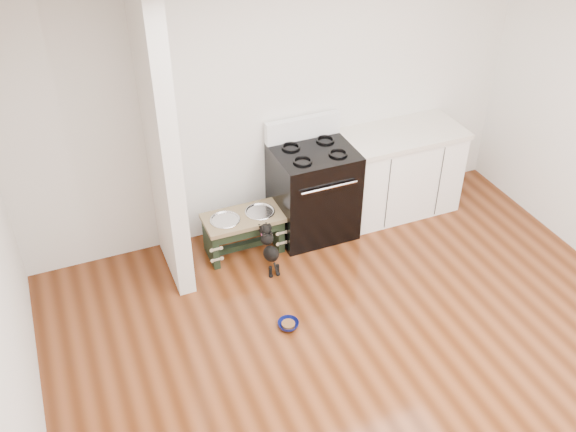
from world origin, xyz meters
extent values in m
plane|color=#48200C|center=(0.00, 0.00, 0.00)|extent=(5.00, 5.00, 0.00)
plane|color=silver|center=(0.00, 2.50, 1.35)|extent=(5.00, 0.00, 5.00)
plane|color=silver|center=(-2.50, 0.00, 1.35)|extent=(0.00, 5.00, 5.00)
plane|color=white|center=(0.00, 0.00, 2.70)|extent=(5.00, 5.00, 0.00)
cube|color=silver|center=(-1.18, 2.10, 1.35)|extent=(0.15, 0.80, 2.70)
cube|color=black|center=(0.25, 2.15, 0.46)|extent=(0.76, 0.65, 0.92)
cube|color=black|center=(0.25, 1.84, 0.40)|extent=(0.58, 0.02, 0.50)
cylinder|color=silver|center=(0.25, 1.80, 0.72)|extent=(0.56, 0.02, 0.02)
cube|color=white|center=(0.25, 2.43, 1.03)|extent=(0.76, 0.08, 0.22)
torus|color=black|center=(0.07, 2.01, 0.93)|extent=(0.18, 0.18, 0.02)
torus|color=black|center=(0.43, 2.01, 0.93)|extent=(0.18, 0.18, 0.02)
torus|color=black|center=(0.07, 2.29, 0.93)|extent=(0.18, 0.18, 0.02)
torus|color=black|center=(0.43, 2.29, 0.93)|extent=(0.18, 0.18, 0.02)
cube|color=white|center=(1.23, 2.18, 0.43)|extent=(1.20, 0.60, 0.86)
cube|color=beige|center=(1.23, 2.18, 0.89)|extent=(1.24, 0.64, 0.05)
cube|color=black|center=(1.23, 1.92, 0.05)|extent=(1.20, 0.06, 0.10)
cube|color=black|center=(-0.83, 2.10, 0.18)|extent=(0.06, 0.36, 0.37)
cube|color=black|center=(-0.18, 2.10, 0.18)|extent=(0.06, 0.36, 0.37)
cube|color=black|center=(-0.50, 1.94, 0.32)|extent=(0.59, 0.03, 0.09)
cube|color=black|center=(-0.50, 2.10, 0.06)|extent=(0.59, 0.06, 0.06)
cube|color=brown|center=(-0.50, 2.10, 0.39)|extent=(0.75, 0.40, 0.04)
cylinder|color=silver|center=(-0.68, 2.10, 0.39)|extent=(0.26, 0.26, 0.05)
cylinder|color=silver|center=(-0.33, 2.10, 0.39)|extent=(0.26, 0.26, 0.05)
torus|color=silver|center=(-0.68, 2.10, 0.41)|extent=(0.29, 0.29, 0.02)
torus|color=silver|center=(-0.33, 2.10, 0.41)|extent=(0.29, 0.29, 0.02)
cylinder|color=black|center=(-0.41, 1.64, 0.06)|extent=(0.03, 0.03, 0.11)
cylinder|color=black|center=(-0.33, 1.64, 0.06)|extent=(0.03, 0.03, 0.11)
sphere|color=black|center=(-0.41, 1.63, 0.01)|extent=(0.04, 0.04, 0.04)
sphere|color=black|center=(-0.33, 1.63, 0.01)|extent=(0.04, 0.04, 0.04)
ellipsoid|color=black|center=(-0.37, 1.71, 0.20)|extent=(0.13, 0.30, 0.27)
sphere|color=black|center=(-0.37, 1.81, 0.31)|extent=(0.12, 0.12, 0.12)
sphere|color=black|center=(-0.37, 1.84, 0.39)|extent=(0.11, 0.11, 0.11)
sphere|color=black|center=(-0.40, 1.92, 0.39)|extent=(0.04, 0.04, 0.04)
sphere|color=black|center=(-0.34, 1.92, 0.39)|extent=(0.04, 0.04, 0.04)
cylinder|color=black|center=(-0.37, 1.59, 0.12)|extent=(0.02, 0.09, 0.10)
torus|color=#CB3B6B|center=(-0.37, 1.83, 0.35)|extent=(0.10, 0.07, 0.09)
imported|color=#0B114F|center=(-0.50, 0.97, 0.03)|extent=(0.21, 0.21, 0.06)
cylinder|color=brown|center=(-0.50, 0.97, 0.03)|extent=(0.12, 0.12, 0.02)
camera|label=1|loc=(-1.98, -2.61, 3.92)|focal=40.00mm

